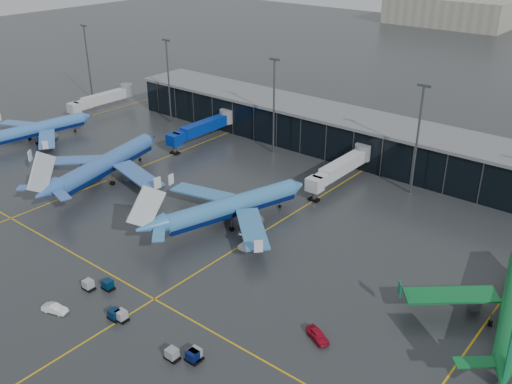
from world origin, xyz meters
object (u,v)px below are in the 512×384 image
Objects in this scene: airliner_klm_near at (232,195)px; service_van_white at (55,309)px; mobile_airstair at (247,244)px; service_van_red at (318,335)px; airliner_arkefly at (105,153)px; baggage_carts at (139,322)px; airliner_klm_west at (36,121)px.

airliner_klm_near is 9.53× the size of service_van_white.
mobile_airstair reaches higher than service_van_red.
baggage_carts is (48.63, -31.68, -6.04)m from airliner_arkefly.
airliner_arkefly is (37.00, -4.46, 1.06)m from airliner_klm_west.
mobile_airstair is 0.79× the size of service_van_white.
baggage_carts is 28.58m from mobile_airstair.
airliner_arkefly is at bearing 101.89° from service_van_red.
mobile_airstair is (83.66, -7.63, -4.98)m from airliner_klm_west.
airliner_klm_near is 11.85m from mobile_airstair.
airliner_klm_west is 8.11× the size of service_van_red.
mobile_airstair is at bearing 86.65° from service_van_red.
airliner_arkefly is 38.04m from airliner_klm_near.
airliner_arkefly reaches higher than airliner_klm_near.
baggage_carts is 6.57× the size of service_van_white.
baggage_carts is at bearing -46.76° from airliner_arkefly.
airliner_arkefly is 52.38m from service_van_white.
mobile_airstair is (-1.97, 28.51, 0.01)m from baggage_carts.
baggage_carts is 8.27× the size of mobile_airstair.
airliner_arkefly is at bearing 1.01° from airliner_klm_west.
airliner_klm_west is 74.97m from airliner_klm_near.
airliner_arkefly is at bearing 146.92° from baggage_carts.
airliner_klm_near is at bearing -9.76° from airliner_arkefly.
airliner_klm_west is 0.90× the size of airliner_klm_near.
mobile_airstair reaches higher than baggage_carts.
airliner_klm_near is 36.34m from baggage_carts.
airliner_klm_west is 111.05m from service_van_red.
airliner_klm_west reaches higher than baggage_carts.
service_van_red reaches higher than service_van_white.
service_van_white is at bearing -111.09° from mobile_airstair.
service_van_white is (-2.40, -40.59, -5.64)m from airliner_klm_near.
airliner_klm_near is 39.49m from service_van_red.
baggage_carts is at bearing 147.65° from service_van_red.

